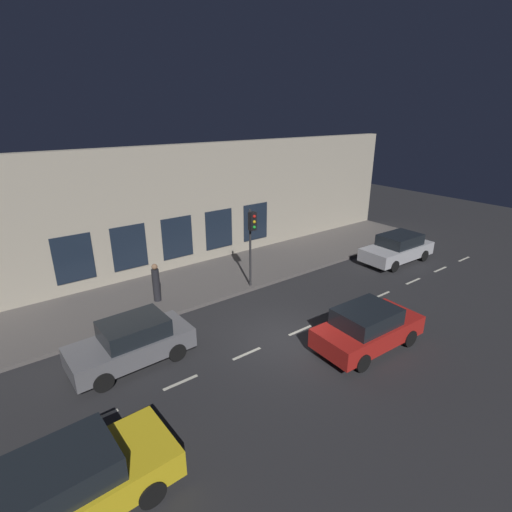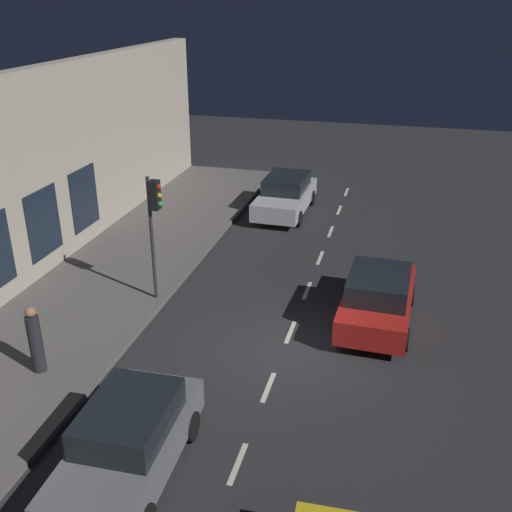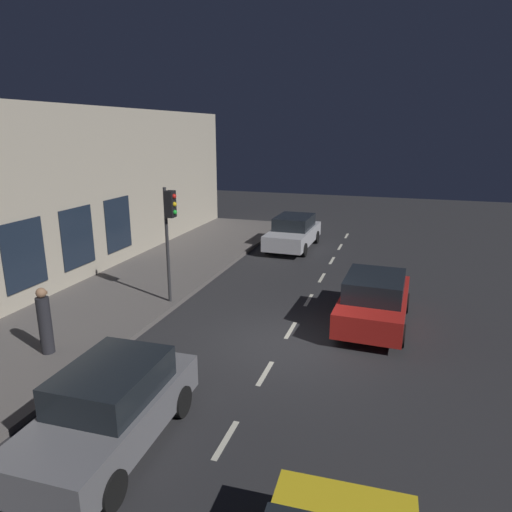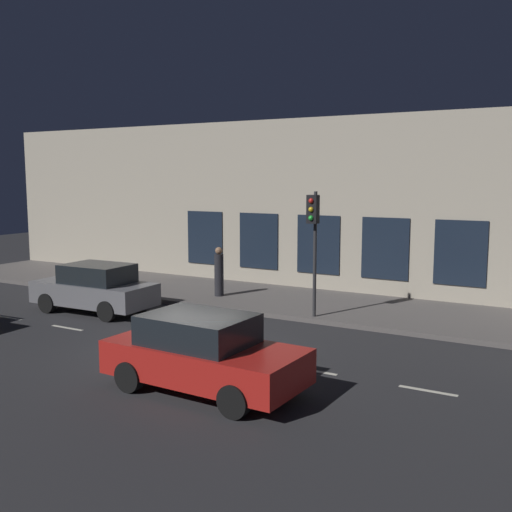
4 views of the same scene
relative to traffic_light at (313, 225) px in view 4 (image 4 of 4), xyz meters
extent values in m
plane|color=#28282B|center=(-4.18, 1.71, -2.95)|extent=(60.00, 60.00, 0.00)
cube|color=#5B5654|center=(2.07, 1.71, -2.88)|extent=(4.50, 32.00, 0.15)
cube|color=#B2A893|center=(4.62, 1.71, 0.32)|extent=(0.60, 32.00, 6.55)
cube|color=#192333|center=(4.29, -3.43, -1.10)|extent=(0.04, 1.71, 2.19)
cube|color=#192333|center=(4.29, -0.86, -1.10)|extent=(0.04, 1.71, 2.19)
cube|color=#192333|center=(4.29, 1.71, -1.10)|extent=(0.04, 1.71, 2.19)
cube|color=#192333|center=(4.29, 4.28, -1.10)|extent=(0.04, 1.71, 2.19)
cube|color=#192333|center=(4.29, 6.86, -1.10)|extent=(0.04, 1.71, 2.19)
cube|color=beige|center=(-4.18, -4.49, -2.95)|extent=(0.12, 1.20, 0.01)
cube|color=beige|center=(-4.18, -1.89, -2.95)|extent=(0.12, 1.20, 0.01)
cube|color=beige|center=(-4.18, 0.71, -2.95)|extent=(0.12, 1.20, 0.01)
cube|color=beige|center=(-4.18, 3.31, -2.95)|extent=(0.12, 1.20, 0.01)
cube|color=beige|center=(-4.18, 5.91, -2.95)|extent=(0.12, 1.20, 0.01)
cube|color=beige|center=(-4.18, 8.51, -2.95)|extent=(0.12, 1.20, 0.01)
cylinder|color=#2D2D30|center=(0.13, 0.00, -0.91)|extent=(0.10, 0.10, 3.79)
cube|color=black|center=(-0.05, 0.00, 0.47)|extent=(0.26, 0.32, 0.84)
sphere|color=red|center=(-0.19, 0.00, 0.72)|extent=(0.15, 0.15, 0.15)
sphere|color=gold|center=(-0.19, 0.00, 0.47)|extent=(0.15, 0.15, 0.15)
sphere|color=green|center=(-0.19, 0.00, 0.22)|extent=(0.15, 0.15, 0.15)
cube|color=slate|center=(-2.24, 6.74, -2.32)|extent=(1.87, 4.10, 0.70)
cube|color=black|center=(-2.23, 6.57, -1.67)|extent=(1.60, 2.15, 0.60)
cylinder|color=black|center=(-3.09, 7.97, -2.63)|extent=(0.24, 0.65, 0.64)
cylinder|color=black|center=(-1.46, 8.02, -2.63)|extent=(0.24, 0.65, 0.64)
cylinder|color=black|center=(-3.01, 5.46, -2.63)|extent=(0.24, 0.65, 0.64)
cylinder|color=black|center=(-1.39, 5.50, -2.63)|extent=(0.24, 0.65, 0.64)
cube|color=red|center=(-6.43, -0.49, -2.32)|extent=(1.99, 4.20, 0.70)
cube|color=black|center=(-6.42, -0.33, -1.67)|extent=(1.70, 2.21, 0.60)
cylinder|color=black|center=(-5.61, -1.81, -2.63)|extent=(0.24, 0.65, 0.64)
cylinder|color=black|center=(-7.34, -1.75, -2.63)|extent=(0.24, 0.65, 0.64)
cylinder|color=black|center=(-5.52, 0.76, -2.63)|extent=(0.24, 0.65, 0.64)
cylinder|color=black|center=(-7.25, 0.82, -2.63)|extent=(0.24, 0.65, 0.64)
cylinder|color=#232328|center=(1.36, 4.25, -2.05)|extent=(0.44, 0.44, 1.50)
sphere|color=#936B4C|center=(1.36, 4.25, -1.18)|extent=(0.26, 0.26, 0.26)
cube|color=#936B4C|center=(1.26, 4.19, -1.18)|extent=(0.07, 0.08, 0.07)
camera|label=1|loc=(-13.74, 10.09, 5.19)|focal=27.24mm
camera|label=2|loc=(-6.87, 14.71, 5.73)|focal=41.78mm
camera|label=3|loc=(-7.03, 12.91, 2.75)|focal=32.47mm
camera|label=4|loc=(-16.16, -7.23, 1.41)|focal=41.83mm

